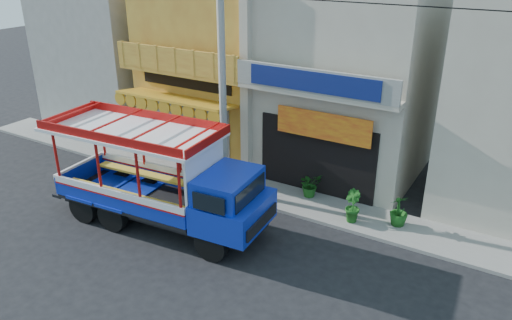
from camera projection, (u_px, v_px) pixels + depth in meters
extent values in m
plane|color=black|center=(194.00, 240.00, 16.18)|extent=(90.00, 90.00, 0.00)
cube|color=slate|center=(257.00, 190.00, 19.30)|extent=(30.00, 2.00, 0.12)
cube|color=#A76C25|center=(227.00, 59.00, 22.76)|extent=(6.00, 6.00, 8.00)
cube|color=#595B5E|center=(189.00, 132.00, 21.42)|extent=(4.20, 0.10, 2.60)
cube|color=gold|center=(175.00, 99.00, 20.19)|extent=(5.20, 1.50, 0.31)
cube|color=#A76C25|center=(180.00, 73.00, 20.11)|extent=(6.00, 0.70, 0.18)
cube|color=#A76C25|center=(175.00, 60.00, 19.65)|extent=(6.00, 0.12, 0.95)
cube|color=black|center=(186.00, 83.00, 20.56)|extent=(4.50, 0.04, 0.45)
cube|color=#B1A491|center=(351.00, 75.00, 19.93)|extent=(6.00, 6.00, 8.00)
cube|color=black|center=(317.00, 158.00, 18.56)|extent=(4.60, 0.12, 2.80)
cube|color=#FFA91A|center=(323.00, 126.00, 17.64)|extent=(3.60, 0.05, 1.00)
cube|color=#B1A491|center=(316.00, 94.00, 17.28)|extent=(6.00, 0.70, 0.18)
cube|color=gray|center=(313.00, 81.00, 16.84)|extent=(6.00, 0.12, 0.85)
cube|color=navy|center=(312.00, 82.00, 16.79)|extent=(4.80, 0.06, 0.70)
cube|color=#B1A491|center=(246.00, 82.00, 18.87)|extent=(0.35, 0.30, 8.00)
cube|color=gray|center=(116.00, 48.00, 26.14)|extent=(6.00, 6.00, 7.60)
cylinder|color=gray|center=(222.00, 78.00, 17.45)|extent=(0.26, 0.26, 9.00)
cylinder|color=black|center=(211.00, 245.00, 14.96)|extent=(1.08, 0.38, 1.06)
cylinder|color=black|center=(243.00, 215.00, 16.61)|extent=(1.08, 0.38, 1.06)
cylinder|color=black|center=(113.00, 216.00, 16.53)|extent=(1.08, 0.38, 1.06)
cylinder|color=black|center=(150.00, 191.00, 18.18)|extent=(1.08, 0.38, 1.06)
cylinder|color=black|center=(84.00, 208.00, 17.05)|extent=(1.08, 0.38, 1.06)
cylinder|color=black|center=(123.00, 184.00, 18.71)|extent=(1.08, 0.38, 1.06)
cube|color=black|center=(162.00, 208.00, 16.79)|extent=(7.25, 2.28, 0.30)
cube|color=#1231CA|center=(233.00, 211.00, 15.42)|extent=(2.08, 2.47, 0.96)
cube|color=#1231CA|center=(228.00, 186.00, 15.15)|extent=(1.64, 2.26, 0.80)
cube|color=black|center=(250.00, 192.00, 14.86)|extent=(0.20, 1.87, 0.58)
cube|color=black|center=(141.00, 197.00, 17.06)|extent=(5.42, 2.73, 0.13)
cube|color=#1231CA|center=(117.00, 202.00, 15.99)|extent=(5.25, 0.48, 0.64)
cube|color=white|center=(116.00, 194.00, 15.88)|extent=(5.25, 0.49, 0.23)
cube|color=#1231CA|center=(160.00, 175.00, 17.84)|extent=(5.25, 0.48, 0.64)
cube|color=white|center=(159.00, 168.00, 17.72)|extent=(5.25, 0.49, 0.23)
cylinder|color=#AE100D|center=(56.00, 155.00, 16.56)|extent=(0.10, 0.10, 1.70)
cylinder|color=#AE100D|center=(103.00, 134.00, 18.37)|extent=(0.10, 0.10, 1.70)
cube|color=white|center=(205.00, 181.00, 15.50)|extent=(0.25, 2.15, 2.39)
cube|color=white|center=(131.00, 131.00, 16.15)|extent=(6.07, 3.04, 0.11)
cube|color=#AE100D|center=(131.00, 126.00, 16.08)|extent=(5.85, 2.92, 0.28)
cube|color=black|center=(109.00, 144.00, 23.49)|extent=(0.50, 0.28, 0.09)
cube|color=#0D4D22|center=(107.00, 135.00, 23.31)|extent=(0.58, 0.08, 0.81)
imported|color=#174E16|center=(310.00, 185.00, 18.57)|extent=(1.07, 1.09, 0.92)
imported|color=#174E16|center=(352.00, 206.00, 16.86)|extent=(0.78, 0.78, 1.12)
imported|color=#174E16|center=(399.00, 210.00, 16.62)|extent=(0.85, 0.85, 1.08)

